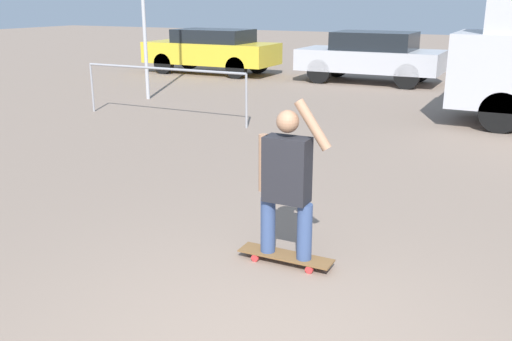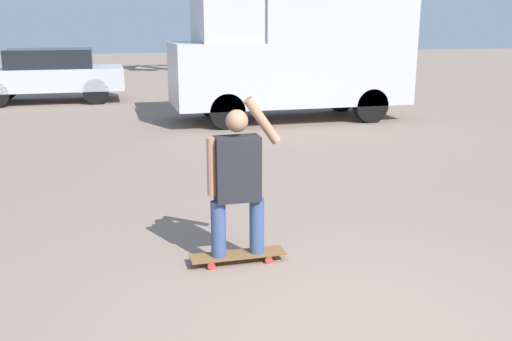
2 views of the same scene
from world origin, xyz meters
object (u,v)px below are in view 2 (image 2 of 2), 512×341
person_skateboarder (237,176)px  parked_car_silver (49,74)px  skateboard (238,255)px  camper_van (295,48)px

person_skateboarder → parked_car_silver: 12.71m
skateboard → parked_car_silver: parked_car_silver is taller
skateboard → person_skateboarder: bearing=180.0°
person_skateboarder → camper_van: size_ratio=0.28×
camper_van → parked_car_silver: 7.49m
skateboard → camper_van: camper_van is taller
person_skateboarder → parked_car_silver: bearing=102.1°
skateboard → parked_car_silver: (-2.67, 12.43, 0.73)m
parked_car_silver → person_skateboarder: bearing=-77.9°
skateboard → parked_car_silver: 12.73m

